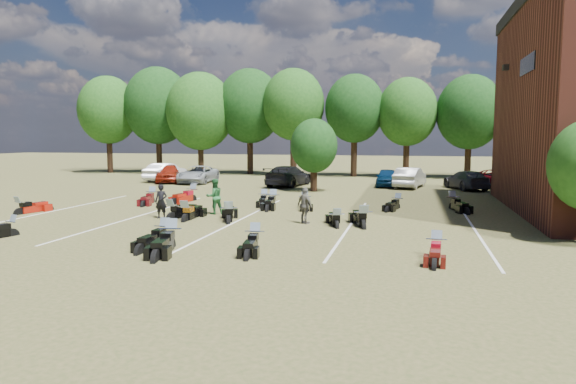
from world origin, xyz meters
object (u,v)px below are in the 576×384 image
(motorcycle_7, at_px, (20,215))
(car_0, at_px, (168,173))
(person_grey, at_px, (305,206))
(person_green, at_px, (215,196))
(car_4, at_px, (387,178))
(person_black, at_px, (161,201))
(motorcycle_14, at_px, (152,203))
(motorcycle_3, at_px, (255,248))

(motorcycle_7, bearing_deg, car_0, -73.85)
(car_0, height_order, person_grey, person_grey)
(person_green, relative_size, motorcycle_7, 0.78)
(car_4, height_order, person_black, person_black)
(motorcycle_7, distance_m, motorcycle_14, 6.81)
(motorcycle_7, height_order, motorcycle_14, motorcycle_14)
(car_0, bearing_deg, person_grey, -71.52)
(person_grey, relative_size, motorcycle_3, 0.74)
(car_0, height_order, motorcycle_7, car_0)
(car_0, bearing_deg, person_green, -79.42)
(car_0, distance_m, person_black, 18.70)
(car_4, xyz_separation_m, motorcycle_3, (-3.29, -22.58, -0.66))
(car_4, relative_size, motorcycle_7, 1.77)
(person_black, distance_m, motorcycle_14, 5.88)
(person_grey, bearing_deg, motorcycle_14, 13.01)
(person_grey, distance_m, motorcycle_14, 10.95)
(car_4, bearing_deg, motorcycle_7, -133.93)
(car_4, distance_m, person_black, 19.87)
(person_grey, xyz_separation_m, motorcycle_7, (-13.87, -0.70, -0.79))
(car_0, relative_size, car_4, 1.13)
(motorcycle_3, bearing_deg, car_0, 114.43)
(person_black, relative_size, motorcycle_7, 0.71)
(person_green, bearing_deg, car_4, -156.68)
(car_0, height_order, person_green, person_green)
(car_0, bearing_deg, motorcycle_14, -90.34)
(motorcycle_3, bearing_deg, car_4, 73.17)
(person_black, height_order, motorcycle_7, person_black)
(person_green, relative_size, person_grey, 1.08)
(person_grey, height_order, motorcycle_7, person_grey)
(person_green, bearing_deg, person_black, 2.46)
(car_0, xyz_separation_m, motorcycle_14, (5.01, -11.92, -0.75))
(person_grey, relative_size, motorcycle_7, 0.72)
(motorcycle_3, xyz_separation_m, motorcycle_7, (-13.22, 4.48, 0.00))
(car_0, distance_m, motorcycle_14, 12.95)
(car_0, relative_size, person_grey, 2.80)
(person_black, xyz_separation_m, motorcycle_14, (-3.13, 4.91, -0.79))
(person_green, bearing_deg, person_grey, 119.51)
(car_0, xyz_separation_m, person_black, (8.14, -16.83, 0.03))
(motorcycle_7, bearing_deg, person_green, -152.40)
(motorcycle_3, relative_size, motorcycle_7, 0.97)
(person_black, bearing_deg, motorcycle_7, -178.26)
(car_4, bearing_deg, car_0, -179.23)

